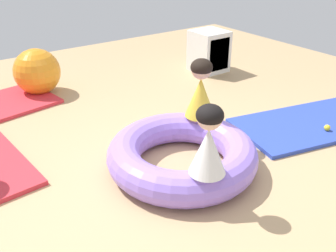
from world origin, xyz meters
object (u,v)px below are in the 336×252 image
object	(u,v)px
inflatable_cushion	(182,154)
play_ball_yellow	(327,128)
child_in_yellow	(201,89)
exercise_ball_large	(37,72)
child_in_white	(209,141)
storage_cube	(210,52)

from	to	relation	value
inflatable_cushion	play_ball_yellow	size ratio (longest dim) A/B	20.47
play_ball_yellow	child_in_yellow	bearing A→B (deg)	151.40
inflatable_cushion	child_in_yellow	bearing A→B (deg)	33.89
exercise_ball_large	play_ball_yellow	bearing A→B (deg)	-54.17
child_in_white	play_ball_yellow	xyz separation A→B (m)	(1.65, 0.13, -0.45)
play_ball_yellow	inflatable_cushion	bearing A→B (deg)	167.53
child_in_white	exercise_ball_large	xyz separation A→B (m)	(-0.26, 2.79, -0.25)
child_in_yellow	play_ball_yellow	distance (m)	1.35
play_ball_yellow	storage_cube	distance (m)	2.12
child_in_white	child_in_yellow	bearing A→B (deg)	-159.89
play_ball_yellow	exercise_ball_large	xyz separation A→B (m)	(-1.92, 2.66, 0.20)
child_in_white	exercise_ball_large	size ratio (longest dim) A/B	0.93
inflatable_cushion	child_in_white	bearing A→B (deg)	-106.79
inflatable_cushion	storage_cube	xyz separation A→B (m)	(1.82, 1.76, 0.14)
storage_cube	child_in_yellow	bearing A→B (deg)	-133.59
child_in_white	storage_cube	size ratio (longest dim) A/B	0.91
child_in_white	storage_cube	world-z (taller)	child_in_white
play_ball_yellow	storage_cube	world-z (taller)	storage_cube
child_in_white	play_ball_yellow	distance (m)	1.72
inflatable_cushion	child_in_yellow	distance (m)	0.63
child_in_yellow	play_ball_yellow	world-z (taller)	child_in_yellow
inflatable_cushion	child_in_white	xyz separation A→B (m)	(-0.14, -0.47, 0.39)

